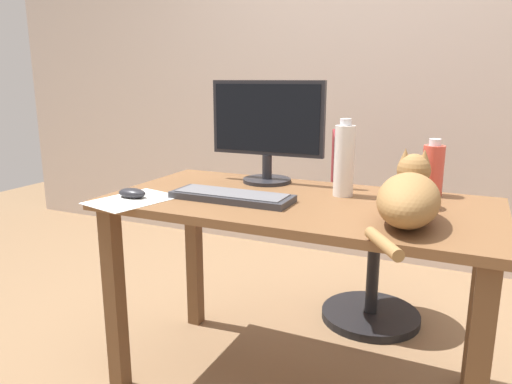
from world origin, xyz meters
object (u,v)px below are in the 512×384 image
monitor (267,128)px  water_bottle (344,160)px  computer_mouse (132,193)px  spray_bottle (433,170)px  keyboard (232,196)px  cat (409,196)px  office_chair (364,242)px

monitor → water_bottle: 0.37m
monitor → water_bottle: (0.35, -0.10, -0.09)m
computer_mouse → spray_bottle: bearing=26.7°
keyboard → spray_bottle: size_ratio=2.10×
keyboard → cat: 0.61m
monitor → computer_mouse: (-0.33, -0.45, -0.21)m
computer_mouse → cat: bearing=6.4°
spray_bottle → computer_mouse: bearing=-153.3°
cat → water_bottle: (-0.26, 0.25, 0.05)m
computer_mouse → spray_bottle: (0.98, 0.49, 0.08)m
office_chair → spray_bottle: bearing=-51.1°
office_chair → computer_mouse: (-0.66, -0.88, 0.37)m
keyboard → spray_bottle: spray_bottle is taller
spray_bottle → water_bottle: bearing=-155.0°
office_chair → monitor: bearing=-127.6°
office_chair → keyboard: 0.90m
water_bottle → spray_bottle: bearing=25.0°
spray_bottle → keyboard: bearing=-150.0°
cat → water_bottle: water_bottle is taller
monitor → spray_bottle: bearing=3.5°
keyboard → water_bottle: water_bottle is taller
computer_mouse → monitor: bearing=53.6°
computer_mouse → office_chair: bearing=53.0°
water_bottle → spray_bottle: (0.30, 0.14, -0.04)m
keyboard → water_bottle: size_ratio=1.56×
office_chair → water_bottle: (0.02, -0.53, 0.48)m
monitor → cat: bearing=-29.6°
office_chair → computer_mouse: bearing=-127.0°
monitor → office_chair: bearing=52.4°
water_bottle → monitor: bearing=164.2°
office_chair → water_bottle: 0.72m
office_chair → cat: cat is taller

